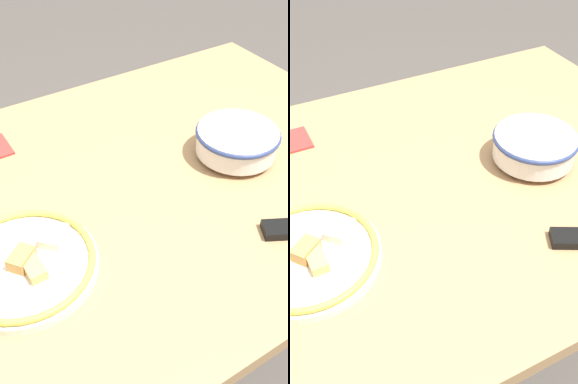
# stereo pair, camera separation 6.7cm
# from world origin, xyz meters

# --- Properties ---
(ground_plane) EXTENTS (8.00, 8.00, 0.00)m
(ground_plane) POSITION_xyz_m (0.00, 0.00, 0.00)
(ground_plane) COLOR #4C4742
(dining_table) EXTENTS (1.57, 1.01, 0.77)m
(dining_table) POSITION_xyz_m (0.00, 0.00, 0.69)
(dining_table) COLOR tan
(dining_table) RESTS_ON ground_plane
(noodle_bowl) EXTENTS (0.22, 0.22, 0.08)m
(noodle_bowl) POSITION_xyz_m (-0.32, 0.05, 0.81)
(noodle_bowl) COLOR silver
(noodle_bowl) RESTS_ON dining_table
(food_plate) EXTENTS (0.30, 0.30, 0.05)m
(food_plate) POSITION_xyz_m (0.29, 0.12, 0.78)
(food_plate) COLOR silver
(food_plate) RESTS_ON dining_table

